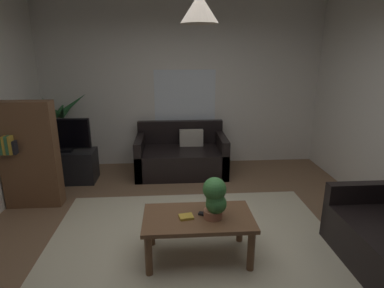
# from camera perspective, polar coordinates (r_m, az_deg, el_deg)

# --- Properties ---
(floor) EXTENTS (4.82, 5.28, 0.02)m
(floor) POSITION_cam_1_polar(r_m,az_deg,el_deg) (3.51, 0.37, -18.30)
(floor) COLOR brown
(floor) RESTS_ON ground
(rug) EXTENTS (3.13, 2.90, 0.01)m
(rug) POSITION_cam_1_polar(r_m,az_deg,el_deg) (3.34, 0.65, -20.06)
(rug) COLOR beige
(rug) RESTS_ON ground
(wall_back) EXTENTS (4.94, 0.06, 2.86)m
(wall_back) POSITION_cam_1_polar(r_m,az_deg,el_deg) (5.57, -1.76, 10.82)
(wall_back) COLOR silver
(wall_back) RESTS_ON ground
(window_pane) EXTENTS (1.06, 0.01, 0.95)m
(window_pane) POSITION_cam_1_polar(r_m,az_deg,el_deg) (5.57, -1.29, 8.42)
(window_pane) COLOR white
(couch_under_window) EXTENTS (1.47, 0.88, 0.82)m
(couch_under_window) POSITION_cam_1_polar(r_m,az_deg,el_deg) (5.30, -1.93, -2.35)
(couch_under_window) COLOR black
(couch_under_window) RESTS_ON ground
(coffee_table) EXTENTS (1.07, 0.59, 0.45)m
(coffee_table) POSITION_cam_1_polar(r_m,az_deg,el_deg) (3.17, 1.12, -14.12)
(coffee_table) COLOR brown
(coffee_table) RESTS_ON ground
(book_on_table_0) EXTENTS (0.15, 0.13, 0.02)m
(book_on_table_0) POSITION_cam_1_polar(r_m,az_deg,el_deg) (3.10, -1.07, -13.04)
(book_on_table_0) COLOR gold
(book_on_table_0) RESTS_ON coffee_table
(remote_on_table_0) EXTENTS (0.17, 0.11, 0.02)m
(remote_on_table_0) POSITION_cam_1_polar(r_m,az_deg,el_deg) (3.14, 2.65, -12.65)
(remote_on_table_0) COLOR black
(remote_on_table_0) RESTS_ON coffee_table
(potted_plant_on_table) EXTENTS (0.23, 0.23, 0.41)m
(potted_plant_on_table) POSITION_cam_1_polar(r_m,az_deg,el_deg) (3.02, 4.19, -9.68)
(potted_plant_on_table) COLOR #B77051
(potted_plant_on_table) RESTS_ON coffee_table
(tv_stand) EXTENTS (0.90, 0.44, 0.50)m
(tv_stand) POSITION_cam_1_polar(r_m,az_deg,el_deg) (5.32, -21.74, -3.76)
(tv_stand) COLOR black
(tv_stand) RESTS_ON ground
(tv) EXTENTS (0.83, 0.16, 0.52)m
(tv) POSITION_cam_1_polar(r_m,az_deg,el_deg) (5.16, -22.42, 1.54)
(tv) COLOR black
(tv) RESTS_ON tv_stand
(potted_palm_corner) EXTENTS (0.86, 0.79, 1.35)m
(potted_palm_corner) POSITION_cam_1_polar(r_m,az_deg,el_deg) (5.67, -22.46, 1.30)
(potted_palm_corner) COLOR #B77051
(potted_palm_corner) RESTS_ON ground
(bookshelf_corner) EXTENTS (0.70, 0.31, 1.40)m
(bookshelf_corner) POSITION_cam_1_polar(r_m,az_deg,el_deg) (4.56, -27.41, -1.77)
(bookshelf_corner) COLOR brown
(bookshelf_corner) RESTS_ON ground
(pendant_lamp) EXTENTS (0.32, 0.32, 0.66)m
(pendant_lamp) POSITION_cam_1_polar(r_m,az_deg,el_deg) (2.74, 1.37, 23.40)
(pendant_lamp) COLOR black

